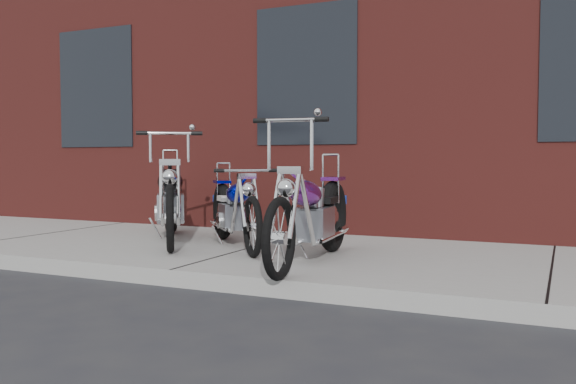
% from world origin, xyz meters
% --- Properties ---
extents(ground, '(120.00, 120.00, 0.00)m').
position_xyz_m(ground, '(0.00, 0.00, 0.00)').
color(ground, '#313131').
rests_on(ground, ground).
extents(sidewalk, '(22.00, 3.00, 0.15)m').
position_xyz_m(sidewalk, '(0.00, 1.50, 0.07)').
color(sidewalk, gray).
rests_on(sidewalk, ground).
extents(building_brick, '(22.00, 10.00, 8.00)m').
position_xyz_m(building_brick, '(0.00, 8.00, 4.00)').
color(building_brick, maroon).
rests_on(building_brick, ground).
extents(chopper_purple, '(0.56, 2.31, 1.30)m').
position_xyz_m(chopper_purple, '(0.98, 0.83, 0.57)').
color(chopper_purple, black).
rests_on(chopper_purple, sidewalk).
extents(chopper_blue, '(1.48, 1.62, 0.91)m').
position_xyz_m(chopper_blue, '(-0.19, 1.47, 0.53)').
color(chopper_blue, black).
rests_on(chopper_blue, sidewalk).
extents(chopper_third, '(1.52, 2.08, 1.25)m').
position_xyz_m(chopper_third, '(-1.10, 1.56, 0.60)').
color(chopper_third, black).
rests_on(chopper_third, sidewalk).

